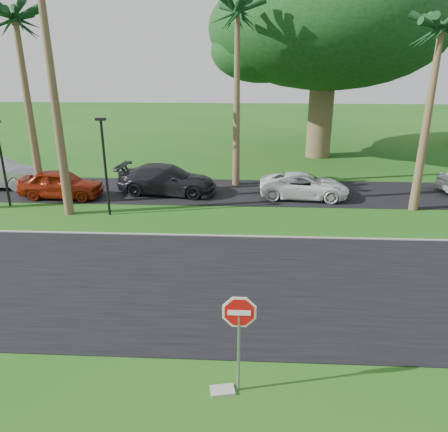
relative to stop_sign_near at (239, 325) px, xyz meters
name	(u,v)px	position (x,y,z in m)	size (l,w,h in m)	color
ground	(224,316)	(-0.50, 3.00, -1.77)	(120.00, 120.00, 0.00)	#175515
road	(227,283)	(-0.50, 5.00, -1.76)	(120.00, 8.00, 0.02)	black
parking_strip	(235,192)	(-0.50, 15.50, -1.76)	(120.00, 5.00, 0.02)	black
curb	(231,236)	(-0.50, 9.05, -1.74)	(120.00, 0.12, 0.06)	gray
stop_sign_near	(239,325)	(0.00, 0.00, 0.00)	(1.05, 0.07, 2.62)	gray
palm_left_mid	(16,24)	(-11.00, 14.00, 6.90)	(5.00, 5.00, 10.00)	brown
palm_center	(238,17)	(-0.50, 17.00, 7.39)	(5.00, 5.00, 10.50)	brown
palm_right_near	(441,33)	(8.50, 13.00, 6.42)	(5.00, 5.00, 9.50)	brown
canopy_tree	(327,29)	(5.50, 25.00, 7.17)	(16.50, 16.50, 13.12)	brown
streetlight_left	(2,158)	(-12.00, 12.50, 0.72)	(0.45, 0.25, 4.34)	black
streetlight_right	(105,161)	(-6.50, 11.50, 0.88)	(0.45, 0.25, 4.64)	black
car_red	(61,184)	(-9.85, 14.00, -1.02)	(1.78, 4.43, 1.51)	maroon
car_dark	(167,180)	(-4.27, 15.04, -0.98)	(2.22, 5.46, 1.59)	black
car_minivan	(304,186)	(3.24, 14.65, -1.12)	(2.19, 4.74, 1.32)	white
utility_slab	(223,390)	(-0.36, -0.07, -1.74)	(0.55, 0.35, 0.06)	#9F9F97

